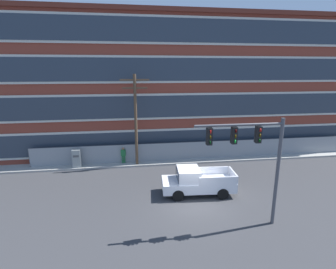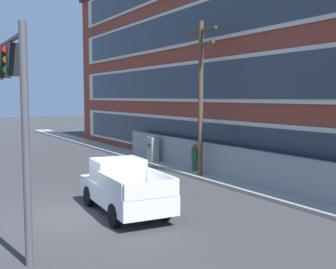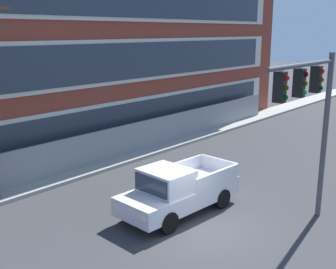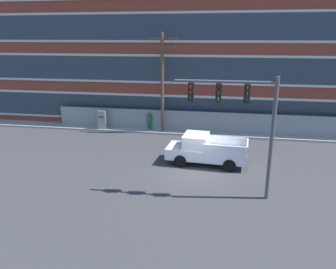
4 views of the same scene
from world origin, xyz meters
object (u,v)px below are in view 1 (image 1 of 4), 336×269
at_px(pickup_truck_white, 197,182).
at_px(electrical_cabinet, 77,159).
at_px(traffic_signal_mast, 254,150).
at_px(pedestrian_near_cabinet, 123,155).
at_px(utility_pole_near_corner, 136,116).

xyz_separation_m(pickup_truck_white, electrical_cabinet, (-9.44, 6.40, -0.04)).
relative_size(traffic_signal_mast, pedestrian_near_cabinet, 3.70).
bearing_deg(pickup_truck_white, traffic_signal_mast, -65.51).
height_order(traffic_signal_mast, utility_pole_near_corner, utility_pole_near_corner).
relative_size(traffic_signal_mast, utility_pole_near_corner, 0.75).
xyz_separation_m(traffic_signal_mast, electrical_cabinet, (-11.39, 10.67, -3.64)).
bearing_deg(electrical_cabinet, traffic_signal_mast, -43.14).
bearing_deg(traffic_signal_mast, electrical_cabinet, 136.86).
bearing_deg(traffic_signal_mast, pickup_truck_white, 114.49).
bearing_deg(utility_pole_near_corner, pickup_truck_white, -57.62).
bearing_deg(traffic_signal_mast, utility_pole_near_corner, 119.36).
height_order(utility_pole_near_corner, pedestrian_near_cabinet, utility_pole_near_corner).
bearing_deg(utility_pole_near_corner, electrical_cabinet, -179.98).
bearing_deg(pedestrian_near_cabinet, traffic_signal_mast, -56.84).
relative_size(utility_pole_near_corner, pedestrian_near_cabinet, 4.94).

